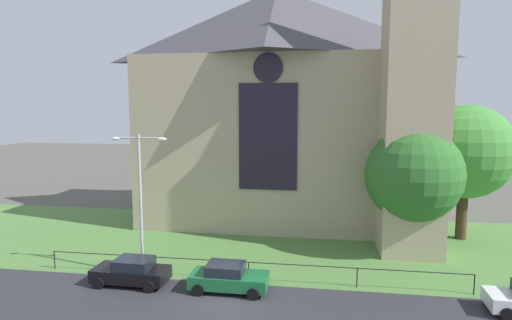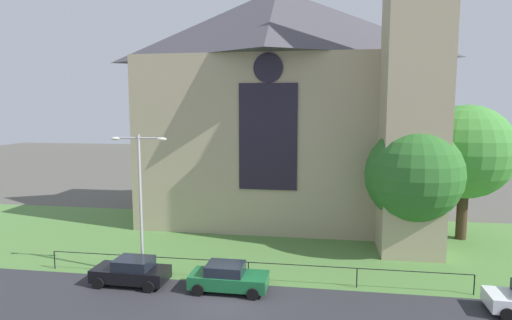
{
  "view_description": "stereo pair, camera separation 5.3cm",
  "coord_description": "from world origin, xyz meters",
  "px_view_note": "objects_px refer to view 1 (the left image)",
  "views": [
    {
      "loc": [
        4.75,
        -20.81,
        9.87
      ],
      "look_at": [
        0.28,
        8.0,
        6.33
      ],
      "focal_mm": 30.14,
      "sensor_mm": 36.0,
      "label": 1
    },
    {
      "loc": [
        4.8,
        -20.8,
        9.87
      ],
      "look_at": [
        0.28,
        8.0,
        6.33
      ],
      "focal_mm": 30.14,
      "sensor_mm": 36.0,
      "label": 2
    }
  ],
  "objects_px": {
    "tree_right_near": "(414,175)",
    "streetlamp_near": "(140,187)",
    "parked_car_green": "(228,278)",
    "church_building": "(285,103)",
    "tree_right_far": "(465,152)",
    "parked_car_black": "(132,272)"
  },
  "relations": [
    {
      "from": "tree_right_near",
      "to": "parked_car_green",
      "type": "bearing_deg",
      "value": -145.06
    },
    {
      "from": "tree_right_near",
      "to": "streetlamp_near",
      "type": "relative_size",
      "value": 1.04
    },
    {
      "from": "streetlamp_near",
      "to": "parked_car_green",
      "type": "distance_m",
      "value": 7.29
    },
    {
      "from": "streetlamp_near",
      "to": "parked_car_green",
      "type": "relative_size",
      "value": 1.98
    },
    {
      "from": "tree_right_far",
      "to": "parked_car_black",
      "type": "xyz_separation_m",
      "value": [
        -20.96,
        -11.88,
        -5.87
      ]
    },
    {
      "from": "tree_right_near",
      "to": "tree_right_far",
      "type": "bearing_deg",
      "value": 43.58
    },
    {
      "from": "parked_car_green",
      "to": "streetlamp_near",
      "type": "bearing_deg",
      "value": 166.37
    },
    {
      "from": "tree_right_far",
      "to": "parked_car_green",
      "type": "height_order",
      "value": "tree_right_far"
    },
    {
      "from": "tree_right_far",
      "to": "tree_right_near",
      "type": "bearing_deg",
      "value": -136.42
    },
    {
      "from": "tree_right_near",
      "to": "parked_car_green",
      "type": "xyz_separation_m",
      "value": [
        -10.93,
        -7.64,
        -4.7
      ]
    },
    {
      "from": "church_building",
      "to": "tree_right_far",
      "type": "relative_size",
      "value": 2.57
    },
    {
      "from": "church_building",
      "to": "tree_right_far",
      "type": "distance_m",
      "value": 14.72
    },
    {
      "from": "tree_right_far",
      "to": "church_building",
      "type": "bearing_deg",
      "value": 165.16
    },
    {
      "from": "tree_right_near",
      "to": "parked_car_black",
      "type": "relative_size",
      "value": 2.04
    },
    {
      "from": "church_building",
      "to": "streetlamp_near",
      "type": "relative_size",
      "value": 3.11
    },
    {
      "from": "tree_right_far",
      "to": "tree_right_near",
      "type": "distance_m",
      "value": 6.29
    },
    {
      "from": "tree_right_far",
      "to": "parked_car_green",
      "type": "relative_size",
      "value": 2.4
    },
    {
      "from": "tree_right_near",
      "to": "parked_car_black",
      "type": "bearing_deg",
      "value": -155.19
    },
    {
      "from": "tree_right_far",
      "to": "streetlamp_near",
      "type": "distance_m",
      "value": 23.43
    },
    {
      "from": "tree_right_far",
      "to": "parked_car_black",
      "type": "relative_size",
      "value": 2.39
    },
    {
      "from": "church_building",
      "to": "tree_right_near",
      "type": "height_order",
      "value": "church_building"
    },
    {
      "from": "church_building",
      "to": "parked_car_green",
      "type": "relative_size",
      "value": 6.16
    }
  ]
}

